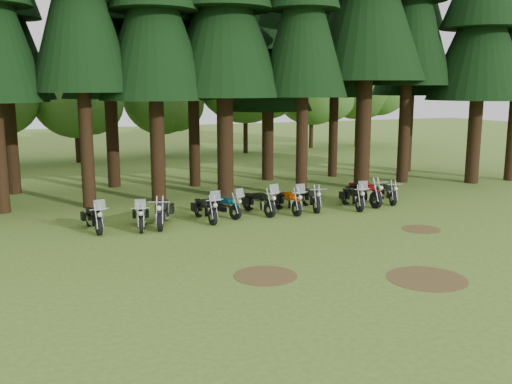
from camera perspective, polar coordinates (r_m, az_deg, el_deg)
ground at (r=19.20m, az=6.68°, el=-5.39°), size 120.00×120.00×0.00m
pine_front_9 at (r=33.53m, az=21.80°, el=17.13°), size 5.44×5.44×15.89m
pine_back_4 at (r=32.24m, az=1.22°, el=15.88°), size 4.94×4.94×13.78m
pine_back_5 at (r=33.95m, az=8.05°, el=18.11°), size 3.94×3.94×16.33m
pine_back_6 at (r=36.90m, az=15.49°, el=17.46°), size 4.59×4.59×16.58m
decid_3 at (r=41.33m, az=-17.23°, el=9.06°), size 6.12×5.95×7.65m
decid_4 at (r=43.65m, az=-9.07°, el=9.26°), size 5.93×5.76×7.41m
decid_5 at (r=45.24m, az=-0.50°, el=11.79°), size 8.45×8.21×10.56m
decid_6 at (r=49.29m, az=6.06°, el=10.43°), size 7.06×6.86×8.82m
decid_7 at (r=51.56m, az=10.74°, el=11.44°), size 8.44×8.20×10.55m
dirt_patch_0 at (r=16.18m, az=0.96°, el=-8.36°), size 1.80×1.80×0.01m
dirt_patch_1 at (r=22.11m, az=16.20°, el=-3.60°), size 1.40×1.40×0.01m
dirt_patch_2 at (r=16.63m, az=16.71°, el=-8.29°), size 2.20×2.20×0.01m
motorcycle_0 at (r=21.75m, az=-15.92°, el=-2.61°), size 0.50×2.14×1.35m
motorcycle_1 at (r=21.70m, az=-11.45°, el=-2.47°), size 0.67×2.08×1.31m
motorcycle_2 at (r=21.98m, az=-9.31°, el=-2.07°), size 0.99×2.30×0.98m
motorcycle_3 at (r=22.52m, az=-5.08°, el=-1.77°), size 0.45×2.20×1.38m
motorcycle_4 at (r=23.19m, az=-3.25°, el=-1.45°), size 0.99×2.01×1.30m
motorcycle_5 at (r=23.63m, az=0.30°, el=-1.11°), size 0.72×2.25×1.42m
motorcycle_6 at (r=23.94m, az=3.22°, el=-1.00°), size 0.42×2.21×1.39m
motorcycle_7 at (r=24.68m, az=5.52°, el=-0.69°), size 0.58×2.21×0.91m
motorcycle_8 at (r=25.12m, az=9.65°, el=-0.59°), size 0.62×2.19×1.38m
motorcycle_9 at (r=26.01m, az=10.73°, el=-0.13°), size 0.38×2.48×1.01m
motorcycle_10 at (r=26.75m, az=12.96°, el=-0.09°), size 0.68×2.06×0.85m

